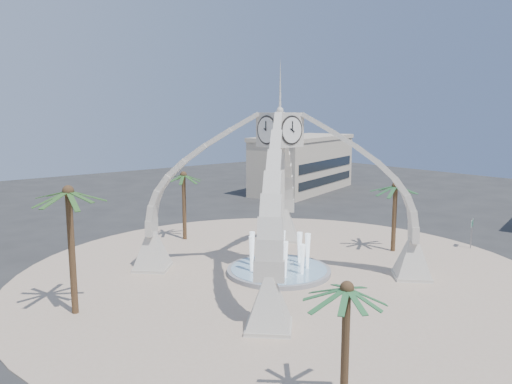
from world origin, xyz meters
TOP-DOWN VIEW (x-y plane):
  - ground at (0.00, 0.00)m, footprint 140.00×140.00m
  - plaza at (0.00, 0.00)m, footprint 40.00×40.00m
  - clock_tower at (-0.00, -0.00)m, footprint 17.94×17.94m
  - fountain at (0.00, 0.00)m, footprint 8.00×8.00m
  - building_ne at (30.00, 28.00)m, footprint 21.87×14.17m
  - palm_east at (12.03, -1.83)m, footprint 4.60×4.60m
  - palm_west at (-14.91, 2.19)m, footprint 5.65×5.65m
  - palm_north at (-0.22, 13.52)m, footprint 4.48×4.48m
  - palm_south at (-9.83, -15.08)m, footprint 4.34×4.34m
  - street_sign at (18.23, -5.79)m, footprint 1.00×0.38m

SIDE VIEW (x-z plane):
  - ground at x=0.00m, z-range 0.00..0.00m
  - plaza at x=0.00m, z-range 0.00..0.06m
  - fountain at x=0.00m, z-range -1.52..2.10m
  - street_sign at x=18.23m, z-range 0.61..3.48m
  - building_ne at x=30.00m, z-range 0.01..8.61m
  - palm_south at x=-9.83m, z-range 2.28..8.36m
  - palm_east at x=12.03m, z-range 2.49..9.22m
  - palm_north at x=-0.22m, z-range 2.71..9.85m
  - clock_tower at x=0.00m, z-range -1.66..14.64m
  - palm_west at x=-14.91m, z-range 3.30..11.81m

